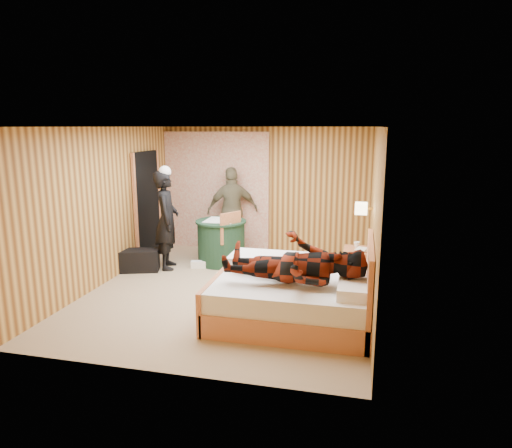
% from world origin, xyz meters
% --- Properties ---
extents(floor, '(4.20, 5.00, 0.01)m').
position_xyz_m(floor, '(0.00, 0.00, 0.00)').
color(floor, tan).
rests_on(floor, ground).
extents(ceiling, '(4.20, 5.00, 0.01)m').
position_xyz_m(ceiling, '(0.00, 0.00, 2.50)').
color(ceiling, silver).
rests_on(ceiling, wall_back).
extents(wall_back, '(4.20, 0.02, 2.50)m').
position_xyz_m(wall_back, '(0.00, 2.50, 1.25)').
color(wall_back, tan).
rests_on(wall_back, floor).
extents(wall_left, '(0.02, 5.00, 2.50)m').
position_xyz_m(wall_left, '(-2.10, 0.00, 1.25)').
color(wall_left, tan).
rests_on(wall_left, floor).
extents(wall_right, '(0.02, 5.00, 2.50)m').
position_xyz_m(wall_right, '(2.10, 0.00, 1.25)').
color(wall_right, tan).
rests_on(wall_right, floor).
extents(curtain, '(2.20, 0.08, 2.40)m').
position_xyz_m(curtain, '(-1.00, 2.43, 1.20)').
color(curtain, beige).
rests_on(curtain, floor).
extents(doorway, '(0.06, 0.90, 2.05)m').
position_xyz_m(doorway, '(-2.06, 1.40, 1.02)').
color(doorway, black).
rests_on(doorway, floor).
extents(wall_lamp, '(0.26, 0.24, 0.16)m').
position_xyz_m(wall_lamp, '(1.92, 0.45, 1.30)').
color(wall_lamp, gold).
rests_on(wall_lamp, wall_right).
extents(bed, '(2.05, 1.61, 1.11)m').
position_xyz_m(bed, '(1.12, -0.85, 0.32)').
color(bed, '#E8925F').
rests_on(bed, floor).
extents(nightstand, '(0.43, 0.58, 0.56)m').
position_xyz_m(nightstand, '(1.88, 0.84, 0.29)').
color(nightstand, '#E8925F').
rests_on(nightstand, floor).
extents(round_table, '(0.93, 0.93, 0.83)m').
position_xyz_m(round_table, '(-0.57, 1.35, 0.42)').
color(round_table, '#1C3D2B').
rests_on(round_table, floor).
extents(chair_far, '(0.47, 0.47, 0.93)m').
position_xyz_m(chair_far, '(-0.59, 2.08, 0.54)').
color(chair_far, '#E8925F').
rests_on(chair_far, floor).
extents(chair_near, '(0.64, 0.64, 1.02)m').
position_xyz_m(chair_near, '(-0.42, 1.18, 0.59)').
color(chair_near, '#E8925F').
rests_on(chair_near, floor).
extents(duffel_bag, '(0.75, 0.55, 0.38)m').
position_xyz_m(duffel_bag, '(-1.85, 0.58, 0.19)').
color(duffel_bag, black).
rests_on(duffel_bag, floor).
extents(sneaker_left, '(0.31, 0.18, 0.13)m').
position_xyz_m(sneaker_left, '(-0.89, 0.98, 0.06)').
color(sneaker_left, white).
rests_on(sneaker_left, floor).
extents(sneaker_right, '(0.25, 0.10, 0.11)m').
position_xyz_m(sneaker_right, '(-0.26, 0.48, 0.05)').
color(sneaker_right, white).
rests_on(sneaker_right, floor).
extents(woman_standing, '(0.60, 0.74, 1.76)m').
position_xyz_m(woman_standing, '(-1.42, 0.86, 0.88)').
color(woman_standing, black).
rests_on(woman_standing, floor).
extents(man_at_table, '(1.09, 0.81, 1.72)m').
position_xyz_m(man_at_table, '(-0.57, 2.13, 0.86)').
color(man_at_table, brown).
rests_on(man_at_table, floor).
extents(man_on_bed, '(0.86, 0.67, 1.77)m').
position_xyz_m(man_on_bed, '(1.15, -1.08, 0.98)').
color(man_on_bed, '#651909').
rests_on(man_on_bed, bed).
extents(book_lower, '(0.18, 0.24, 0.02)m').
position_xyz_m(book_lower, '(1.88, 0.79, 0.57)').
color(book_lower, white).
rests_on(book_lower, nightstand).
extents(book_upper, '(0.23, 0.26, 0.02)m').
position_xyz_m(book_upper, '(1.88, 0.79, 0.59)').
color(book_upper, white).
rests_on(book_upper, nightstand).
extents(cup_nightstand, '(0.11, 0.11, 0.09)m').
position_xyz_m(cup_nightstand, '(1.88, 0.97, 0.60)').
color(cup_nightstand, white).
rests_on(cup_nightstand, nightstand).
extents(cup_table, '(0.16, 0.16, 0.10)m').
position_xyz_m(cup_table, '(-0.47, 1.30, 0.87)').
color(cup_table, white).
rests_on(cup_table, round_table).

